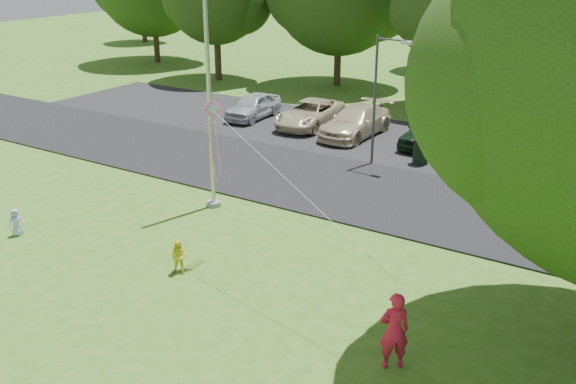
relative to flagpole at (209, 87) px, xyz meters
The scene contains 12 objects.
ground 7.39m from the flagpole, 55.01° to the right, with size 120.00×120.00×0.00m, color #38641A.
park_road 6.73m from the flagpole, 48.81° to the left, with size 60.00×6.00×0.06m, color black.
parking_strip 11.82m from the flagpole, 71.57° to the left, with size 42.00×7.00×0.06m, color black.
flagpole is the anchor object (origin of this frame).
street_lamp 7.63m from the flagpole, 67.65° to the left, with size 1.47×0.23×5.23m.
trash_can 9.81m from the flagpole, 61.32° to the left, with size 0.68×0.68×1.07m.
tree_row 19.95m from the flagpole, 75.18° to the left, with size 64.35×11.94×10.88m.
parked_cars 11.65m from the flagpole, 69.85° to the left, with size 20.20×5.06×1.37m.
woman 10.76m from the flagpole, 29.66° to the right, with size 0.65×0.43×1.79m, color red.
child_yellow 6.12m from the flagpole, 62.40° to the right, with size 0.48×0.37×0.98m, color yellow.
child_blue 7.35m from the flagpole, 125.08° to the right, with size 0.43×0.28×0.88m, color #A6BEFF.
kite 4.13m from the flagpole, 48.17° to the right, with size 6.59×2.33×2.63m.
Camera 1 is at (9.69, -10.97, 8.46)m, focal length 40.00 mm.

